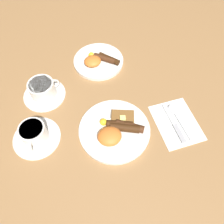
% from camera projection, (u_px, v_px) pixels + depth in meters
% --- Properties ---
extents(ground_plane, '(3.00, 3.00, 0.00)m').
position_uv_depth(ground_plane, '(114.00, 131.00, 0.78)').
color(ground_plane, olive).
extents(breakfast_plate_near, '(0.25, 0.25, 0.05)m').
position_uv_depth(breakfast_plate_near, '(115.00, 130.00, 0.77)').
color(breakfast_plate_near, silver).
rests_on(breakfast_plate_near, ground_plane).
extents(breakfast_plate_far, '(0.22, 0.22, 0.05)m').
position_uv_depth(breakfast_plate_far, '(98.00, 61.00, 0.95)').
color(breakfast_plate_far, silver).
rests_on(breakfast_plate_far, ground_plane).
extents(teacup_near, '(0.17, 0.17, 0.07)m').
position_uv_depth(teacup_near, '(35.00, 134.00, 0.74)').
color(teacup_near, silver).
rests_on(teacup_near, ground_plane).
extents(teacup_far, '(0.17, 0.17, 0.07)m').
position_uv_depth(teacup_far, '(43.00, 90.00, 0.84)').
color(teacup_far, silver).
rests_on(teacup_far, ground_plane).
extents(napkin, '(0.17, 0.21, 0.01)m').
position_uv_depth(napkin, '(176.00, 123.00, 0.80)').
color(napkin, white).
rests_on(napkin, ground_plane).
extents(knife, '(0.04, 0.17, 0.01)m').
position_uv_depth(knife, '(175.00, 125.00, 0.79)').
color(knife, silver).
rests_on(knife, napkin).
extents(spoon, '(0.04, 0.16, 0.01)m').
position_uv_depth(spoon, '(175.00, 113.00, 0.82)').
color(spoon, silver).
rests_on(spoon, napkin).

